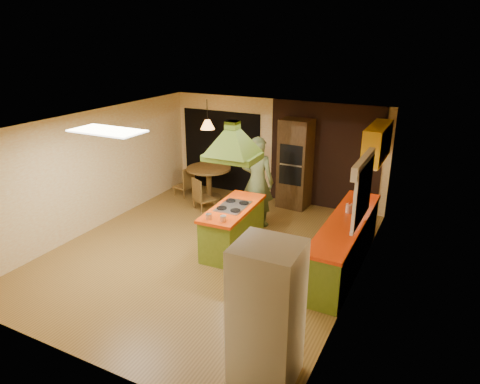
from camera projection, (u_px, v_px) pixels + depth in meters
The scene contains 21 objects.
ground at pixel (209, 251), 8.25m from camera, with size 6.50×6.50×0.00m, color olive.
room_walls at pixel (207, 191), 7.81m from camera, with size 5.50×6.50×6.50m.
ceiling_plane at pixel (205, 123), 7.38m from camera, with size 6.50×6.50×0.00m, color silver.
brick_panel at pixel (324, 157), 9.99m from camera, with size 2.64×0.03×2.50m, color #381E14.
nook_opening at pixel (221, 151), 11.22m from camera, with size 2.20×0.03×2.10m, color black.
right_counter at pixel (345, 244), 7.55m from camera, with size 0.62×3.05×0.92m.
upper_cabinets at pixel (377, 143), 8.32m from camera, with size 0.34×1.40×0.70m, color yellow.
window_right at pixel (364, 179), 6.82m from camera, with size 0.12×1.35×1.06m.
fluor_panel at pixel (107, 131), 6.84m from camera, with size 1.20×0.60×0.03m, color white.
kitchen_island at pixel (233, 227), 8.24m from camera, with size 0.79×1.77×0.89m.
range_hood at pixel (232, 135), 7.61m from camera, with size 0.98×0.72×0.79m.
man at pixel (257, 182), 9.09m from camera, with size 0.72×0.47×1.98m, color #48522B.
refrigerator at pixel (267, 315), 4.93m from camera, with size 0.74×0.70×1.80m, color white.
wall_oven at pixel (295, 164), 10.07m from camera, with size 0.74×0.64×2.13m.
dining_table at pixel (209, 177), 10.71m from camera, with size 1.10×1.10×0.82m.
chair_left at pixel (184, 181), 10.99m from camera, with size 0.42×0.42×0.77m, color brown, non-canonical shape.
chair_near at pixel (204, 194), 10.13m from camera, with size 0.42×0.42×0.78m, color brown, non-canonical shape.
pendant_lamp at pixel (208, 124), 10.25m from camera, with size 0.35×0.35×0.22m, color #FF9E3F.
canister_large at pixel (360, 191), 8.40m from camera, with size 0.17×0.17×0.25m, color #FFF5CD.
canister_medium at pixel (357, 196), 8.22m from camera, with size 0.15×0.15×0.21m, color beige.
canister_small at pixel (349, 208), 7.67m from camera, with size 0.12×0.12×0.16m, color beige.
Camera 1 is at (3.85, -6.27, 3.95)m, focal length 32.00 mm.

